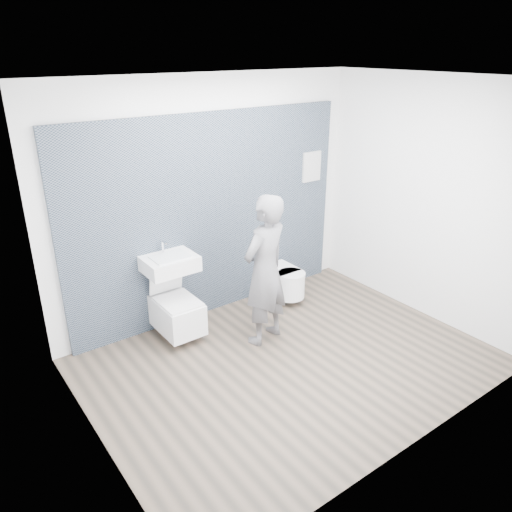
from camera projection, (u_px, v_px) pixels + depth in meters
ground at (290, 362)px, 5.22m from camera, size 4.00×4.00×0.00m
room_shell at (295, 202)px, 4.54m from camera, size 4.00×4.00×4.00m
tile_wall at (215, 307)px, 6.31m from camera, size 3.60×0.06×2.40m
washbasin at (170, 263)px, 5.41m from camera, size 0.56×0.42×0.42m
toilet_square at (177, 313)px, 5.57m from camera, size 0.42×0.61×0.81m
toilet_rounded at (284, 281)px, 6.41m from camera, size 0.37×0.63×0.34m
info_placard at (307, 278)px, 7.10m from camera, size 0.29×0.03×0.39m
visitor at (265, 271)px, 5.31m from camera, size 0.69×0.54×1.68m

